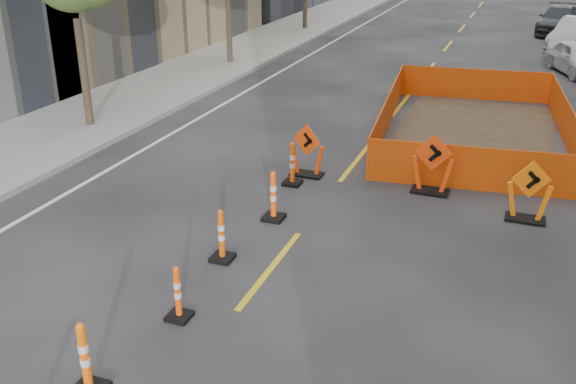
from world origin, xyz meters
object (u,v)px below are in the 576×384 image
at_px(channelizer_6, 273,196).
at_px(parked_car_far, 559,20).
at_px(channelizer_4, 178,293).
at_px(channelizer_5, 221,235).
at_px(chevron_sign_right, 529,191).
at_px(chevron_sign_left, 307,150).
at_px(channelizer_3, 85,359).
at_px(channelizer_7, 292,164).
at_px(chevron_sign_center, 432,164).

xyz_separation_m(channelizer_6, parked_car_far, (5.95, 28.00, 0.19)).
height_order(channelizer_4, channelizer_5, channelizer_5).
bearing_deg(chevron_sign_right, chevron_sign_left, 153.45).
relative_size(channelizer_3, channelizer_4, 1.18).
relative_size(channelizer_7, chevron_sign_center, 0.74).
bearing_deg(chevron_sign_right, channelizer_7, 160.90).
bearing_deg(channelizer_3, chevron_sign_left, 88.99).
bearing_deg(parked_car_far, channelizer_7, -97.63).
relative_size(channelizer_6, chevron_sign_left, 0.82).
height_order(channelizer_6, parked_car_far, parked_car_far).
relative_size(chevron_sign_left, parked_car_far, 0.26).
height_order(channelizer_4, chevron_sign_left, chevron_sign_left).
distance_m(channelizer_5, channelizer_6, 2.00).
height_order(chevron_sign_left, chevron_sign_center, chevron_sign_center).
bearing_deg(channelizer_4, channelizer_5, 95.65).
relative_size(channelizer_5, channelizer_6, 0.94).
height_order(channelizer_7, chevron_sign_right, chevron_sign_right).
xyz_separation_m(channelizer_6, chevron_sign_right, (5.05, 1.84, 0.14)).
relative_size(channelizer_4, chevron_sign_right, 0.69).
bearing_deg(chevron_sign_center, parked_car_far, 75.18).
relative_size(channelizer_3, parked_car_far, 0.22).
bearing_deg(channelizer_4, channelizer_3, -97.71).
xyz_separation_m(channelizer_4, parked_car_far, (6.00, 31.97, 0.27)).
bearing_deg(channelizer_7, chevron_sign_right, -1.54).
distance_m(channelizer_4, chevron_sign_left, 6.64).
bearing_deg(channelizer_3, channelizer_6, 86.93).
relative_size(chevron_sign_center, chevron_sign_right, 1.05).
xyz_separation_m(channelizer_4, chevron_sign_left, (-0.12, 6.63, 0.20)).
distance_m(channelizer_7, chevron_sign_left, 0.71).
height_order(channelizer_4, parked_car_far, parked_car_far).
distance_m(chevron_sign_center, chevron_sign_right, 2.29).
distance_m(channelizer_3, channelizer_5, 3.97).
bearing_deg(channelizer_5, channelizer_6, 82.90).
xyz_separation_m(chevron_sign_center, chevron_sign_right, (2.15, -0.81, -0.03)).
bearing_deg(parked_car_far, channelizer_5, -95.80).
distance_m(channelizer_6, parked_car_far, 28.63).
distance_m(channelizer_3, parked_car_far, 34.53).
bearing_deg(chevron_sign_center, channelizer_3, -118.54).
relative_size(channelizer_4, channelizer_5, 0.91).
bearing_deg(channelizer_5, chevron_sign_left, 89.02).
bearing_deg(channelizer_7, channelizer_3, -90.14).
relative_size(channelizer_6, parked_car_far, 0.22).
bearing_deg(chevron_sign_left, channelizer_5, -72.92).
xyz_separation_m(channelizer_3, channelizer_4, (0.27, 1.98, -0.09)).
xyz_separation_m(channelizer_3, channelizer_7, (0.02, 7.94, -0.03)).
height_order(channelizer_3, channelizer_4, channelizer_3).
xyz_separation_m(chevron_sign_left, parked_car_far, (6.12, 25.34, 0.07)).
xyz_separation_m(channelizer_3, channelizer_5, (0.07, 3.97, -0.04)).
relative_size(channelizer_5, channelizer_7, 0.97).
xyz_separation_m(channelizer_4, channelizer_7, (-0.25, 5.95, 0.06)).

